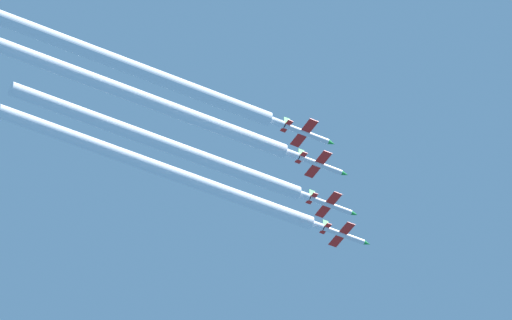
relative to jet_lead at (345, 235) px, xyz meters
name	(u,v)px	position (x,y,z in m)	size (l,w,h in m)	color
jet_lead	(345,235)	(0.00, 0.00, 0.00)	(7.71, 11.22, 2.70)	silver
jet_second_echelon	(332,206)	(7.51, -7.34, -1.14)	(7.71, 11.22, 2.70)	silver
jet_third_echelon	(322,165)	(16.90, -14.96, -1.57)	(7.71, 11.22, 2.70)	silver
jet_fourth_echelon	(308,134)	(24.30, -22.17, -2.98)	(7.71, 11.22, 2.70)	silver
smoke_trail_lead	(166,171)	(0.00, -39.77, -0.03)	(2.69, 69.26, 2.69)	white
smoke_trail_second_echelon	(164,145)	(7.51, -43.66, -1.17)	(2.69, 62.36, 2.69)	white
smoke_trail_third_echelon	(111,87)	(16.90, -59.14, -1.60)	(2.69, 78.09, 2.69)	white
smoke_trail_fourth_echelon	(89,51)	(24.30, -66.65, -3.01)	(2.69, 78.71, 2.69)	white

